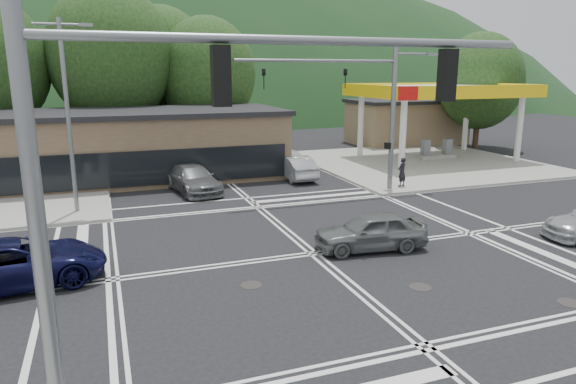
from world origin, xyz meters
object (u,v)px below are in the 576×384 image
object	(u,v)px
car_grey_center	(370,231)
car_northbound	(193,179)
car_blue_west	(15,263)
car_queue_b	(285,158)
car_queue_a	(295,167)
pedestrian	(402,172)

from	to	relation	value
car_grey_center	car_northbound	size ratio (longest dim) A/B	0.83
car_blue_west	car_queue_b	size ratio (longest dim) A/B	1.29
car_blue_west	car_grey_center	world-z (taller)	car_blue_west
car_queue_a	pedestrian	xyz separation A→B (m)	(4.84, -4.78, 0.24)
car_blue_west	pedestrian	distance (m)	20.67
car_blue_west	car_northbound	xyz separation A→B (m)	(7.57, 11.17, -0.02)
car_grey_center	car_queue_a	xyz separation A→B (m)	(2.02, 13.44, 0.02)
car_blue_west	pedestrian	size ratio (longest dim) A/B	3.29
pedestrian	car_queue_b	bearing A→B (deg)	-86.47
car_blue_west	car_grey_center	size ratio (longest dim) A/B	1.29
car_northbound	car_grey_center	bearing A→B (deg)	-77.78
car_queue_a	car_queue_b	world-z (taller)	car_queue_a
car_blue_west	car_northbound	world-z (taller)	car_blue_west
pedestrian	car_northbound	bearing A→B (deg)	-38.69
car_queue_b	car_northbound	bearing A→B (deg)	29.23
car_queue_b	car_queue_a	bearing A→B (deg)	73.89
car_blue_west	pedestrian	xyz separation A→B (m)	(19.12, 7.85, 0.22)
car_queue_a	car_northbound	size ratio (longest dim) A/B	0.87
car_queue_a	pedestrian	distance (m)	6.81
car_blue_west	car_queue_a	distance (m)	19.07
car_northbound	pedestrian	size ratio (longest dim) A/B	3.09
car_grey_center	pedestrian	world-z (taller)	pedestrian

